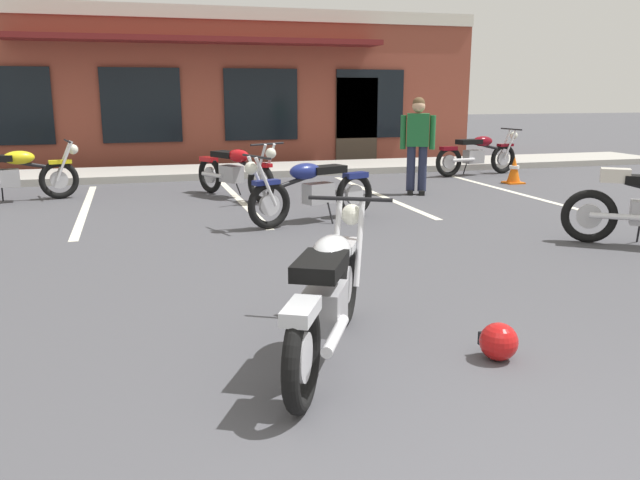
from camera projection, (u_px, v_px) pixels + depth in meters
ground_plane at (322, 281)px, 6.22m from camera, size 80.00×80.00×0.00m
sidewalk_kerb at (214, 171)px, 14.10m from camera, size 22.00×1.80×0.14m
brick_storefront_building at (192, 88)px, 17.65m from camera, size 14.05×5.93×3.70m
painted_stall_lines at (241, 201)px, 10.74m from camera, size 9.84×4.80×0.01m
motorcycle_foreground_classic at (328, 294)px, 4.32m from camera, size 1.25×1.92×0.98m
motorcycle_black_cruiser at (312, 189)px, 8.88m from camera, size 2.02×1.04×0.98m
motorcycle_blue_standard at (235, 171)px, 10.96m from camera, size 1.25×1.92×0.98m
motorcycle_green_cafe_racer at (13, 174)px, 10.54m from camera, size 2.09×0.84×0.98m
motorcycle_orange_scrambler at (478, 154)px, 13.95m from camera, size 2.10×0.74×0.98m
person_in_shorts_foreground at (418, 140)px, 11.22m from camera, size 0.59×0.38×1.68m
helmet_on_pavement at (498, 342)px, 4.38m from camera, size 0.26×0.26×0.26m
traffic_cone at (514, 170)px, 12.72m from camera, size 0.34×0.34×0.53m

